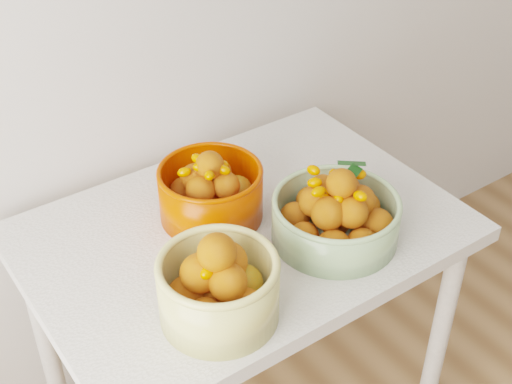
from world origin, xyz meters
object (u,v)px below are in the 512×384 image
Objects in this scene: bowl_green at (336,215)px; bowl_orange at (211,191)px; bowl_cream at (218,287)px; table at (243,257)px.

bowl_green is 0.93× the size of bowl_orange.
bowl_cream is 0.84× the size of bowl_orange.
bowl_orange is (-0.04, 0.08, 0.17)m from table.
bowl_orange is at bearing 128.90° from bowl_green.
table is at bearing 46.56° from bowl_cream.
bowl_cream is (-0.20, -0.21, 0.18)m from table.
bowl_cream is at bearing -170.95° from bowl_green.
bowl_cream is 0.91× the size of bowl_green.
bowl_orange is at bearing 60.69° from bowl_cream.
bowl_green is (0.15, -0.15, 0.16)m from table.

